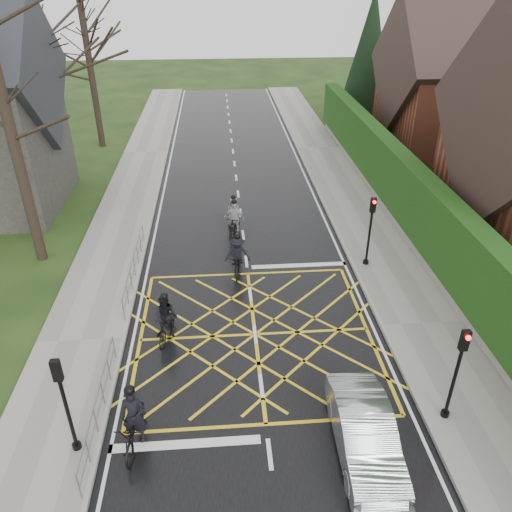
{
  "coord_description": "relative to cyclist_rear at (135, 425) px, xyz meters",
  "views": [
    {
      "loc": [
        -1.05,
        -13.72,
        11.26
      ],
      "look_at": [
        0.29,
        3.24,
        1.3
      ],
      "focal_mm": 35.0,
      "sensor_mm": 36.0,
      "label": 1
    }
  ],
  "objects": [
    {
      "name": "ground",
      "position": [
        3.56,
        4.31,
        -0.65
      ],
      "size": [
        120.0,
        120.0,
        0.0
      ],
      "primitive_type": "plane",
      "color": "black",
      "rests_on": "ground"
    },
    {
      "name": "road",
      "position": [
        3.56,
        4.31,
        -0.64
      ],
      "size": [
        9.0,
        80.0,
        0.01
      ],
      "primitive_type": "cube",
      "color": "black",
      "rests_on": "ground"
    },
    {
      "name": "sidewalk_right",
      "position": [
        9.56,
        4.31,
        -0.57
      ],
      "size": [
        3.0,
        80.0,
        0.15
      ],
      "primitive_type": "cube",
      "color": "gray",
      "rests_on": "ground"
    },
    {
      "name": "sidewalk_left",
      "position": [
        -2.44,
        4.31,
        -0.57
      ],
      "size": [
        3.0,
        80.0,
        0.15
      ],
      "primitive_type": "cube",
      "color": "gray",
      "rests_on": "ground"
    },
    {
      "name": "stone_wall",
      "position": [
        11.31,
        10.31,
        -0.3
      ],
      "size": [
        0.5,
        38.0,
        0.7
      ],
      "primitive_type": "cube",
      "color": "slate",
      "rests_on": "ground"
    },
    {
      "name": "hedge",
      "position": [
        11.31,
        10.31,
        1.45
      ],
      "size": [
        0.9,
        38.0,
        2.8
      ],
      "primitive_type": "cube",
      "color": "#103D10",
      "rests_on": "stone_wall"
    },
    {
      "name": "house_far",
      "position": [
        18.31,
        22.31,
        3.71
      ],
      "size": [
        9.8,
        8.8,
        10.3
      ],
      "color": "brown",
      "rests_on": "ground"
    },
    {
      "name": "conifer",
      "position": [
        14.31,
        30.31,
        4.34
      ],
      "size": [
        4.6,
        4.6,
        10.0
      ],
      "color": "black",
      "rests_on": "ground"
    },
    {
      "name": "tree_mid",
      "position": [
        -6.44,
        18.31,
        7.98
      ],
      "size": [
        10.08,
        10.08,
        12.48
      ],
      "color": "black",
      "rests_on": "ground"
    },
    {
      "name": "tree_far",
      "position": [
        -5.74,
        26.31,
        6.54
      ],
      "size": [
        8.4,
        8.4,
        10.4
      ],
      "color": "black",
      "rests_on": "ground"
    },
    {
      "name": "railing_south",
      "position": [
        -1.09,
        0.81,
        0.13
      ],
      "size": [
        0.05,
        5.04,
        1.03
      ],
      "color": "slate",
      "rests_on": "ground"
    },
    {
      "name": "railing_north",
      "position": [
        -1.09,
        8.31,
        0.14
      ],
      "size": [
        0.05,
        6.04,
        1.03
      ],
      "color": "slate",
      "rests_on": "ground"
    },
    {
      "name": "traffic_light_ne",
      "position": [
        8.66,
        8.51,
        1.01
      ],
      "size": [
        0.24,
        0.31,
        3.21
      ],
      "rotation": [
        0.0,
        0.0,
        3.14
      ],
      "color": "black",
      "rests_on": "ground"
    },
    {
      "name": "traffic_light_se",
      "position": [
        8.66,
        0.11,
        1.01
      ],
      "size": [
        0.24,
        0.31,
        3.21
      ],
      "rotation": [
        0.0,
        0.0,
        3.14
      ],
      "color": "black",
      "rests_on": "ground"
    },
    {
      "name": "traffic_light_sw",
      "position": [
        -1.54,
        -0.19,
        1.01
      ],
      "size": [
        0.24,
        0.31,
        3.21
      ],
      "color": "black",
      "rests_on": "ground"
    },
    {
      "name": "cyclist_rear",
      "position": [
        0.0,
        0.0,
        0.0
      ],
      "size": [
        0.88,
        2.11,
        2.0
      ],
      "rotation": [
        0.0,
        0.0,
        -0.08
      ],
      "color": "black",
      "rests_on": "ground"
    },
    {
      "name": "cyclist_back",
      "position": [
        0.51,
        4.41,
        0.04
      ],
      "size": [
        0.93,
        1.89,
        1.83
      ],
      "rotation": [
        0.0,
        0.0,
        -0.21
      ],
      "color": "black",
      "rests_on": "ground"
    },
    {
      "name": "cyclist_mid",
      "position": [
        3.16,
        8.48,
        0.01
      ],
      "size": [
        1.12,
        1.91,
        1.81
      ],
      "rotation": [
        0.0,
        0.0,
        -0.09
      ],
      "color": "black",
      "rests_on": "ground"
    },
    {
      "name": "cyclist_front",
      "position": [
        3.16,
        11.81,
        0.04
      ],
      "size": [
        1.09,
        1.94,
        1.88
      ],
      "rotation": [
        0.0,
        0.0,
        -0.3
      ],
      "color": "black",
      "rests_on": "ground"
    },
    {
      "name": "cyclist_lead",
      "position": [
        3.16,
        12.76,
        -0.07
      ],
      "size": [
        0.94,
        1.8,
        1.67
      ],
      "rotation": [
        0.0,
        0.0,
        0.21
      ],
      "color": "gold",
      "rests_on": "ground"
    },
    {
      "name": "car",
      "position": [
        6.04,
        -0.79,
        0.02
      ],
      "size": [
        1.53,
        4.1,
        1.34
      ],
      "primitive_type": "imported",
      "rotation": [
        0.0,
        0.0,
        -0.03
      ],
      "color": "silver",
      "rests_on": "ground"
    }
  ]
}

